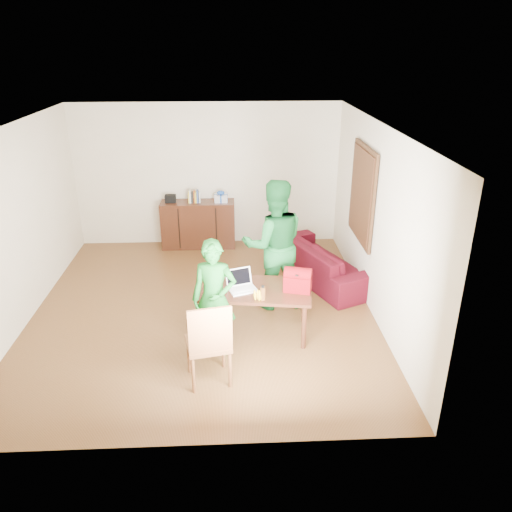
{
  "coord_description": "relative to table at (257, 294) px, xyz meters",
  "views": [
    {
      "loc": [
        0.47,
        -6.59,
        3.74
      ],
      "look_at": [
        0.77,
        -0.48,
        1.06
      ],
      "focal_mm": 35.0,
      "sensor_mm": 36.0,
      "label": 1
    }
  ],
  "objects": [
    {
      "name": "sofa",
      "position": [
        1.18,
        1.68,
        -0.28
      ],
      "size": [
        1.68,
        2.35,
        0.64
      ],
      "primitive_type": "imported",
      "rotation": [
        0.0,
        0.0,
        1.99
      ],
      "color": "#3F080D",
      "rests_on": "ground"
    },
    {
      "name": "red_bag",
      "position": [
        0.53,
        -0.09,
        0.21
      ],
      "size": [
        0.39,
        0.29,
        0.26
      ],
      "primitive_type": "cube",
      "rotation": [
        0.0,
        0.0,
        -0.27
      ],
      "color": "maroon",
      "rests_on": "table"
    },
    {
      "name": "table",
      "position": [
        0.0,
        0.0,
        0.0
      ],
      "size": [
        1.55,
        1.02,
        0.68
      ],
      "rotation": [
        0.0,
        0.0,
        -0.15
      ],
      "color": "black",
      "rests_on": "ground"
    },
    {
      "name": "person_near",
      "position": [
        -0.55,
        -0.43,
        0.17
      ],
      "size": [
        0.6,
        0.43,
        1.54
      ],
      "primitive_type": "imported",
      "rotation": [
        0.0,
        0.0,
        -0.12
      ],
      "color": "#15611D",
      "rests_on": "ground"
    },
    {
      "name": "bottle",
      "position": [
        0.06,
        -0.32,
        0.18
      ],
      "size": [
        0.08,
        0.08,
        0.2
      ],
      "primitive_type": "cylinder",
      "rotation": [
        0.0,
        0.0,
        0.22
      ],
      "color": "brown",
      "rests_on": "table"
    },
    {
      "name": "bananas",
      "position": [
        -0.0,
        -0.33,
        0.11
      ],
      "size": [
        0.17,
        0.13,
        0.05
      ],
      "primitive_type": null,
      "rotation": [
        0.0,
        0.0,
        0.31
      ],
      "color": "gold",
      "rests_on": "table"
    },
    {
      "name": "chair",
      "position": [
        -0.61,
        -1.03,
        -0.28
      ],
      "size": [
        0.57,
        0.56,
        1.08
      ],
      "rotation": [
        0.0,
        0.0,
        0.2
      ],
      "color": "brown",
      "rests_on": "ground"
    },
    {
      "name": "laptop",
      "position": [
        -0.19,
        -0.06,
        0.13
      ],
      "size": [
        0.42,
        0.35,
        0.25
      ],
      "rotation": [
        0.0,
        0.0,
        0.33
      ],
      "color": "white",
      "rests_on": "table"
    },
    {
      "name": "person_far",
      "position": [
        0.29,
        0.8,
        0.38
      ],
      "size": [
        1.02,
        0.83,
        1.95
      ],
      "primitive_type": "imported",
      "rotation": [
        0.0,
        0.0,
        3.24
      ],
      "color": "#135824",
      "rests_on": "ground"
    },
    {
      "name": "room",
      "position": [
        -0.76,
        0.81,
        0.71
      ],
      "size": [
        5.2,
        5.7,
        2.9
      ],
      "color": "#4A2C12",
      "rests_on": "ground"
    }
  ]
}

